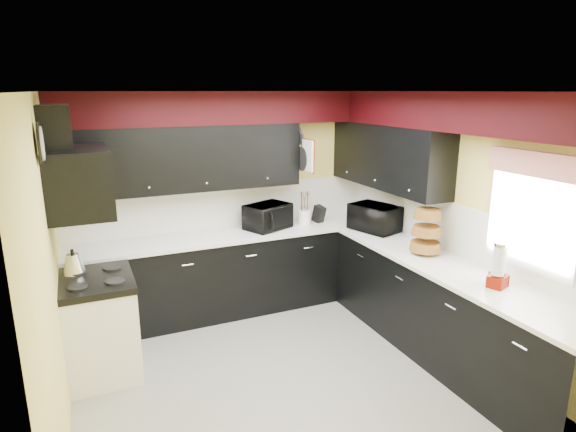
% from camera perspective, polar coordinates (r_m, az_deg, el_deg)
% --- Properties ---
extents(ground, '(3.60, 3.60, 0.00)m').
position_cam_1_polar(ground, '(4.60, -0.16, -18.37)').
color(ground, gray).
rests_on(ground, ground).
extents(wall_back, '(3.60, 0.06, 2.50)m').
position_cam_1_polar(wall_back, '(5.69, -7.49, 1.77)').
color(wall_back, '#E0C666').
rests_on(wall_back, ground).
extents(wall_right, '(0.06, 3.60, 2.50)m').
position_cam_1_polar(wall_right, '(5.03, 18.95, -0.64)').
color(wall_right, '#E0C666').
rests_on(wall_right, ground).
extents(wall_left, '(0.06, 3.60, 2.50)m').
position_cam_1_polar(wall_left, '(3.76, -26.36, -6.51)').
color(wall_left, '#E0C666').
rests_on(wall_left, ground).
extents(ceiling, '(3.60, 3.60, 0.06)m').
position_cam_1_polar(ceiling, '(3.86, -0.18, 14.53)').
color(ceiling, white).
rests_on(ceiling, wall_back).
extents(cab_back, '(3.60, 0.60, 0.90)m').
position_cam_1_polar(cab_back, '(5.65, -6.34, -6.78)').
color(cab_back, black).
rests_on(cab_back, ground).
extents(cab_right, '(0.60, 3.00, 0.90)m').
position_cam_1_polar(cab_right, '(4.90, 17.93, -10.94)').
color(cab_right, black).
rests_on(cab_right, ground).
extents(counter_back, '(3.62, 0.64, 0.04)m').
position_cam_1_polar(counter_back, '(5.50, -6.48, -2.22)').
color(counter_back, white).
rests_on(counter_back, cab_back).
extents(counter_right, '(0.64, 3.02, 0.04)m').
position_cam_1_polar(counter_right, '(4.72, 18.38, -5.78)').
color(counter_right, white).
rests_on(counter_right, cab_right).
extents(splash_back, '(3.60, 0.02, 0.50)m').
position_cam_1_polar(splash_back, '(5.70, -7.44, 1.16)').
color(splash_back, white).
rests_on(splash_back, counter_back).
extents(splash_right, '(0.02, 3.60, 0.50)m').
position_cam_1_polar(splash_right, '(5.04, 18.81, -1.31)').
color(splash_right, white).
rests_on(splash_right, counter_right).
extents(upper_back, '(2.60, 0.35, 0.70)m').
position_cam_1_polar(upper_back, '(5.31, -12.35, 6.66)').
color(upper_back, black).
rests_on(upper_back, wall_back).
extents(upper_right, '(0.35, 1.80, 0.70)m').
position_cam_1_polar(upper_right, '(5.50, 11.71, 6.96)').
color(upper_right, black).
rests_on(upper_right, wall_right).
extents(soffit_back, '(3.60, 0.36, 0.35)m').
position_cam_1_polar(soffit_back, '(5.38, -7.32, 12.60)').
color(soffit_back, black).
rests_on(soffit_back, wall_back).
extents(soffit_right, '(0.36, 3.24, 0.35)m').
position_cam_1_polar(soffit_right, '(4.62, 19.92, 11.54)').
color(soffit_right, black).
rests_on(soffit_right, wall_right).
extents(stove, '(0.60, 0.75, 0.86)m').
position_cam_1_polar(stove, '(4.76, -21.27, -12.31)').
color(stove, white).
rests_on(stove, ground).
extents(cooktop, '(0.62, 0.77, 0.06)m').
position_cam_1_polar(cooktop, '(4.58, -21.81, -7.15)').
color(cooktop, black).
rests_on(cooktop, stove).
extents(hood, '(0.50, 0.78, 0.55)m').
position_cam_1_polar(hood, '(4.34, -23.57, 3.78)').
color(hood, black).
rests_on(hood, wall_left).
extents(hood_duct, '(0.24, 0.40, 0.40)m').
position_cam_1_polar(hood_duct, '(4.29, -25.90, 9.10)').
color(hood_duct, black).
rests_on(hood_duct, wall_left).
extents(window, '(0.03, 0.86, 0.96)m').
position_cam_1_polar(window, '(4.36, 27.09, 0.32)').
color(window, white).
rests_on(window, wall_right).
extents(valance, '(0.04, 0.88, 0.20)m').
position_cam_1_polar(valance, '(4.24, 27.25, 5.48)').
color(valance, red).
rests_on(valance, wall_right).
extents(pan_top, '(0.03, 0.22, 0.40)m').
position_cam_1_polar(pan_top, '(5.63, 1.12, 9.48)').
color(pan_top, black).
rests_on(pan_top, upper_back).
extents(pan_mid, '(0.03, 0.28, 0.46)m').
position_cam_1_polar(pan_mid, '(5.54, 1.68, 6.80)').
color(pan_mid, black).
rests_on(pan_mid, upper_back).
extents(pan_low, '(0.03, 0.24, 0.42)m').
position_cam_1_polar(pan_low, '(5.78, 0.56, 6.83)').
color(pan_low, black).
rests_on(pan_low, upper_back).
extents(cut_board, '(0.03, 0.26, 0.35)m').
position_cam_1_polar(cut_board, '(5.43, 2.33, 7.16)').
color(cut_board, white).
rests_on(cut_board, upper_back).
extents(baskets, '(0.27, 0.27, 0.50)m').
position_cam_1_polar(baskets, '(4.90, 16.08, -1.65)').
color(baskets, brown).
rests_on(baskets, upper_right).
extents(clock, '(0.03, 0.30, 0.30)m').
position_cam_1_polar(clock, '(3.80, -27.33, 7.64)').
color(clock, black).
rests_on(clock, wall_left).
extents(deco_plate, '(0.03, 0.24, 0.24)m').
position_cam_1_polar(deco_plate, '(4.61, 22.68, 10.34)').
color(deco_plate, white).
rests_on(deco_plate, wall_right).
extents(toaster_oven, '(0.62, 0.58, 0.29)m').
position_cam_1_polar(toaster_oven, '(5.61, -2.35, -0.05)').
color(toaster_oven, black).
rests_on(toaster_oven, counter_back).
extents(microwave, '(0.51, 0.63, 0.30)m').
position_cam_1_polar(microwave, '(5.61, 10.27, -0.21)').
color(microwave, black).
rests_on(microwave, counter_right).
extents(utensil_crock, '(0.20, 0.20, 0.17)m').
position_cam_1_polar(utensil_crock, '(5.81, 1.96, -0.12)').
color(utensil_crock, white).
rests_on(utensil_crock, counter_back).
extents(knife_block, '(0.13, 0.15, 0.20)m').
position_cam_1_polar(knife_block, '(5.89, 3.67, 0.22)').
color(knife_block, black).
rests_on(knife_block, counter_back).
extents(kettle, '(0.20, 0.20, 0.18)m').
position_cam_1_polar(kettle, '(4.73, -24.08, -5.17)').
color(kettle, silver).
rests_on(kettle, cooktop).
extents(dispenser_a, '(0.16, 0.16, 0.34)m').
position_cam_1_polar(dispenser_a, '(4.36, 23.84, -5.37)').
color(dispenser_a, maroon).
rests_on(dispenser_a, counter_right).
extents(dispenser_b, '(0.16, 0.16, 0.35)m').
position_cam_1_polar(dispenser_b, '(4.29, 23.67, -5.62)').
color(dispenser_b, '#5D0900').
rests_on(dispenser_b, counter_right).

